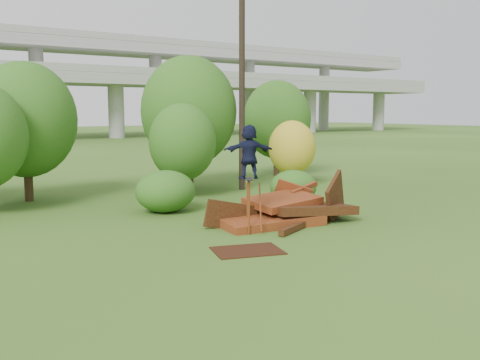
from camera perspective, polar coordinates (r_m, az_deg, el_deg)
ground at (r=16.06m, az=6.44°, el=-6.22°), size 240.00×240.00×0.00m
scrap_pile at (r=18.25m, az=4.94°, el=-3.33°), size 5.73×3.37×2.08m
grind_rail at (r=16.76m, az=0.89°, el=-1.86°), size 0.82×1.22×1.64m
skateboard at (r=16.25m, az=0.96°, el=0.10°), size 0.58×0.74×0.08m
skater at (r=16.17m, az=0.97°, el=3.05°), size 1.59×1.04×1.64m
flat_plate at (r=14.56m, az=0.80°, el=-7.54°), size 2.13×1.79×0.03m
tree_1 at (r=23.94m, az=-21.92°, el=5.97°), size 4.17×4.17×5.81m
tree_2 at (r=23.26m, az=-6.16°, el=4.03°), size 2.92×2.92×4.11m
tree_3 at (r=26.06m, az=-5.48°, el=7.31°), size 4.62×4.62×6.41m
tree_4 at (r=27.13m, az=5.57°, el=3.44°), size 2.39×2.39×3.30m
tree_5 at (r=31.27m, az=3.96°, el=6.44°), size 3.94×3.94×5.54m
shrub_left at (r=20.12m, az=-7.96°, el=-1.20°), size 2.28×2.10×1.58m
shrub_right at (r=21.85m, az=5.70°, el=-0.74°), size 1.96×1.80×1.39m
utility_pole at (r=25.53m, az=0.20°, el=10.18°), size 1.40×0.28×9.88m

